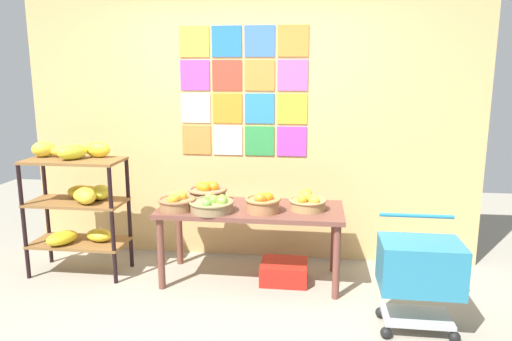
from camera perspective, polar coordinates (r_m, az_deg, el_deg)
ground at (r=3.54m, az=-4.56°, el=-19.22°), size 9.08×9.08×0.00m
back_wall_with_art at (r=4.60m, az=-0.84°, el=6.78°), size 4.39×0.07×2.84m
banana_shelf_unit at (r=4.57m, az=-20.49°, el=-2.58°), size 0.88×0.52×1.21m
display_table at (r=4.15m, az=-0.59°, el=-5.48°), size 1.59×0.67×0.67m
fruit_basket_back_left at (r=4.35m, az=-5.87°, el=-2.58°), size 0.35×0.35×0.18m
fruit_basket_left at (r=4.10m, az=-9.47°, el=-3.76°), size 0.32×0.32×0.16m
fruit_basket_centre at (r=3.97m, az=0.84°, el=-3.88°), size 0.30×0.30×0.18m
fruit_basket_right at (r=4.07m, az=6.21°, el=-3.76°), size 0.32×0.32×0.17m
fruit_basket_back_right at (r=4.01m, az=-5.27°, el=-4.11°), size 0.38×0.38×0.14m
produce_crate_under_table at (r=4.30m, az=3.39°, el=-12.02°), size 0.41×0.35×0.18m
shopping_cart at (r=3.59m, az=19.06°, el=-11.15°), size 0.56×0.43×0.80m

